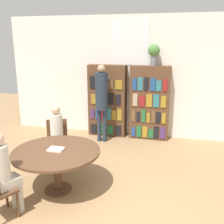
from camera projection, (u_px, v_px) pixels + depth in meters
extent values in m
cube|color=silver|center=(130.00, 77.00, 6.59)|extent=(6.40, 0.06, 3.00)
cube|color=white|center=(130.00, 42.00, 6.34)|extent=(0.90, 0.01, 1.10)
cube|color=brown|center=(107.00, 101.00, 6.69)|extent=(0.95, 0.32, 1.81)
cube|color=black|center=(94.00, 129.00, 6.79)|extent=(0.15, 0.02, 0.24)
cube|color=#236638|center=(102.00, 129.00, 6.74)|extent=(0.14, 0.02, 0.26)
cube|color=#236638|center=(110.00, 130.00, 6.69)|extent=(0.14, 0.02, 0.24)
cube|color=black|center=(118.00, 130.00, 6.64)|extent=(0.14, 0.02, 0.25)
cube|color=#4C2D6B|center=(92.00, 114.00, 6.70)|extent=(0.10, 0.02, 0.23)
cube|color=navy|center=(98.00, 114.00, 6.66)|extent=(0.12, 0.02, 0.24)
cube|color=maroon|center=(103.00, 115.00, 6.63)|extent=(0.11, 0.02, 0.24)
cube|color=#2D707A|center=(109.00, 114.00, 6.59)|extent=(0.12, 0.02, 0.31)
cube|color=olive|center=(114.00, 115.00, 6.57)|extent=(0.12, 0.02, 0.26)
cube|color=olive|center=(120.00, 115.00, 6.53)|extent=(0.11, 0.02, 0.29)
cube|color=olive|center=(94.00, 99.00, 6.58)|extent=(0.12, 0.02, 0.25)
cube|color=#2D707A|center=(102.00, 98.00, 6.53)|extent=(0.16, 0.02, 0.31)
cube|color=black|center=(110.00, 99.00, 6.48)|extent=(0.17, 0.02, 0.28)
cube|color=black|center=(118.00, 100.00, 6.44)|extent=(0.12, 0.02, 0.26)
cube|color=black|center=(93.00, 82.00, 6.48)|extent=(0.17, 0.02, 0.30)
cube|color=maroon|center=(101.00, 83.00, 6.43)|extent=(0.16, 0.02, 0.27)
cube|color=brown|center=(110.00, 85.00, 6.39)|extent=(0.16, 0.02, 0.22)
cube|color=olive|center=(119.00, 85.00, 6.34)|extent=(0.17, 0.02, 0.22)
cube|color=brown|center=(149.00, 103.00, 6.45)|extent=(0.95, 0.32, 1.81)
cube|color=navy|center=(133.00, 132.00, 6.56)|extent=(0.09, 0.02, 0.24)
cube|color=#236638|center=(139.00, 131.00, 6.52)|extent=(0.12, 0.02, 0.28)
cube|color=olive|center=(145.00, 132.00, 6.49)|extent=(0.12, 0.02, 0.28)
cube|color=#236638|center=(151.00, 134.00, 6.46)|extent=(0.12, 0.02, 0.22)
cube|color=black|center=(156.00, 132.00, 6.42)|extent=(0.11, 0.02, 0.30)
cube|color=#4C2D6B|center=(162.00, 133.00, 6.39)|extent=(0.12, 0.02, 0.29)
cube|color=brown|center=(133.00, 116.00, 6.45)|extent=(0.09, 0.02, 0.29)
cube|color=black|center=(138.00, 117.00, 6.43)|extent=(0.08, 0.02, 0.25)
cube|color=#236638|center=(143.00, 116.00, 6.39)|extent=(0.09, 0.02, 0.31)
cube|color=olive|center=(148.00, 118.00, 6.37)|extent=(0.07, 0.02, 0.24)
cube|color=brown|center=(153.00, 117.00, 6.34)|extent=(0.08, 0.02, 0.30)
cube|color=black|center=(158.00, 118.00, 6.31)|extent=(0.11, 0.02, 0.27)
cube|color=olive|center=(164.00, 118.00, 6.29)|extent=(0.09, 0.02, 0.26)
cube|color=tan|center=(135.00, 100.00, 6.34)|extent=(0.11, 0.02, 0.31)
cube|color=maroon|center=(142.00, 101.00, 6.31)|extent=(0.14, 0.02, 0.26)
cube|color=olive|center=(149.00, 101.00, 6.26)|extent=(0.14, 0.02, 0.31)
cube|color=#2D707A|center=(156.00, 101.00, 6.22)|extent=(0.14, 0.02, 0.31)
cube|color=olive|center=(164.00, 102.00, 6.19)|extent=(0.12, 0.02, 0.28)
cube|color=navy|center=(135.00, 84.00, 6.24)|extent=(0.10, 0.02, 0.28)
cube|color=#2D707A|center=(140.00, 84.00, 6.21)|extent=(0.12, 0.02, 0.31)
cube|color=black|center=(146.00, 84.00, 6.18)|extent=(0.10, 0.02, 0.31)
cube|color=navy|center=(153.00, 84.00, 6.14)|extent=(0.12, 0.02, 0.30)
cube|color=#2D707A|center=(159.00, 86.00, 6.12)|extent=(0.13, 0.02, 0.25)
cube|color=maroon|center=(165.00, 85.00, 6.08)|extent=(0.11, 0.02, 0.29)
cylinder|color=slate|center=(154.00, 61.00, 6.16)|extent=(0.15, 0.15, 0.24)
sphere|color=#4C7F3D|center=(154.00, 50.00, 6.10)|extent=(0.28, 0.28, 0.28)
cylinder|color=brown|center=(59.00, 189.00, 4.32)|extent=(0.44, 0.44, 0.03)
cylinder|color=brown|center=(57.00, 171.00, 4.23)|extent=(0.12, 0.12, 0.63)
cylinder|color=brown|center=(56.00, 152.00, 4.14)|extent=(1.39, 1.39, 0.04)
cylinder|color=brown|center=(7.00, 195.00, 3.83)|extent=(0.04, 0.04, 0.39)
cylinder|color=brown|center=(18.00, 205.00, 3.60)|extent=(0.04, 0.04, 0.39)
cube|color=brown|center=(58.00, 145.00, 5.12)|extent=(0.53, 0.53, 0.04)
cube|color=brown|center=(57.00, 130.00, 5.23)|extent=(0.38, 0.20, 0.45)
cylinder|color=brown|center=(67.00, 158.00, 5.05)|extent=(0.04, 0.04, 0.39)
cylinder|color=brown|center=(49.00, 159.00, 4.98)|extent=(0.04, 0.04, 0.39)
cylinder|color=brown|center=(67.00, 151.00, 5.37)|extent=(0.04, 0.04, 0.39)
cylinder|color=brown|center=(50.00, 152.00, 5.31)|extent=(0.04, 0.04, 0.39)
cube|color=beige|center=(57.00, 144.00, 4.97)|extent=(0.35, 0.39, 0.12)
cylinder|color=beige|center=(56.00, 127.00, 4.96)|extent=(0.24, 0.24, 0.50)
sphere|color=tan|center=(56.00, 110.00, 4.88)|extent=(0.17, 0.17, 0.17)
cylinder|color=beige|center=(62.00, 159.00, 4.95)|extent=(0.10, 0.10, 0.43)
cylinder|color=beige|center=(55.00, 160.00, 4.92)|extent=(0.10, 0.10, 0.43)
cube|color=beige|center=(8.00, 182.00, 3.62)|extent=(0.37, 0.40, 0.12)
cylinder|color=beige|center=(0.00, 163.00, 3.48)|extent=(0.25, 0.25, 0.50)
cylinder|color=beige|center=(15.00, 194.00, 3.81)|extent=(0.10, 0.10, 0.43)
cylinder|color=beige|center=(20.00, 198.00, 3.72)|extent=(0.10, 0.10, 0.43)
cylinder|color=#232D3D|center=(99.00, 125.00, 6.36)|extent=(0.10, 0.10, 0.81)
cylinder|color=#232D3D|center=(105.00, 126.00, 6.33)|extent=(0.10, 0.10, 0.81)
cylinder|color=#232D3D|center=(102.00, 91.00, 6.13)|extent=(0.30, 0.30, 0.87)
sphere|color=tan|center=(101.00, 69.00, 5.99)|extent=(0.18, 0.18, 0.18)
cylinder|color=#232D3D|center=(108.00, 81.00, 6.30)|extent=(0.07, 0.30, 0.07)
cube|color=silver|center=(56.00, 149.00, 4.14)|extent=(0.24, 0.18, 0.03)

